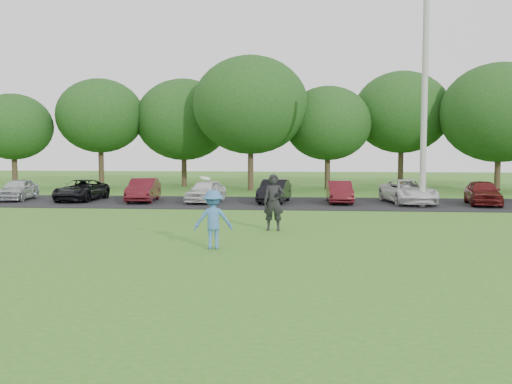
# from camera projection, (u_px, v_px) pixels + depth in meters

# --- Properties ---
(ground) EXTENTS (100.00, 100.00, 0.00)m
(ground) POSITION_uv_depth(u_px,v_px,m) (244.00, 250.00, 15.42)
(ground) COLOR #327020
(ground) RESTS_ON ground
(parking_lot) EXTENTS (32.00, 6.50, 0.03)m
(parking_lot) POSITION_uv_depth(u_px,v_px,m) (273.00, 203.00, 28.32)
(parking_lot) COLOR black
(parking_lot) RESTS_ON ground
(utility_pole) EXTENTS (0.28, 0.28, 9.51)m
(utility_pole) POSITION_uv_depth(u_px,v_px,m) (424.00, 104.00, 26.00)
(utility_pole) COLOR #A0A19C
(utility_pole) RESTS_ON ground
(frisbee_player) EXTENTS (1.13, 0.78, 1.99)m
(frisbee_player) POSITION_uv_depth(u_px,v_px,m) (213.00, 219.00, 15.54)
(frisbee_player) COLOR #3C6CA9
(frisbee_player) RESTS_ON ground
(camera_bystander) EXTENTS (0.71, 0.49, 1.89)m
(camera_bystander) POSITION_uv_depth(u_px,v_px,m) (274.00, 202.00, 18.97)
(camera_bystander) COLOR black
(camera_bystander) RESTS_ON ground
(parked_cars) EXTENTS (28.73, 4.55, 1.23)m
(parked_cars) POSITION_uv_depth(u_px,v_px,m) (298.00, 191.00, 28.22)
(parked_cars) COLOR #B7BBBF
(parked_cars) RESTS_ON parking_lot
(tree_row) EXTENTS (42.39, 9.85, 8.64)m
(tree_row) POSITION_uv_depth(u_px,v_px,m) (305.00, 115.00, 37.49)
(tree_row) COLOR #38281C
(tree_row) RESTS_ON ground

